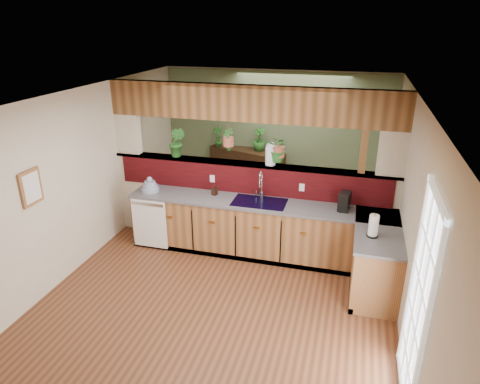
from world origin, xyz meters
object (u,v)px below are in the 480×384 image
(dish_stack, at_px, (150,187))
(glass_jar, at_px, (271,153))
(paper_towel, at_px, (373,226))
(faucet, at_px, (261,184))
(shelving_console, at_px, (247,174))
(soap_dispenser, at_px, (215,190))
(coffee_maker, at_px, (344,202))

(dish_stack, distance_m, glass_jar, 2.02)
(paper_towel, xyz_separation_m, glass_jar, (-1.57, 1.06, 0.53))
(faucet, height_order, shelving_console, faucet)
(soap_dispenser, xyz_separation_m, coffee_maker, (2.01, -0.06, 0.04))
(coffee_maker, xyz_separation_m, glass_jar, (-1.18, 0.33, 0.55))
(coffee_maker, distance_m, paper_towel, 0.83)
(soap_dispenser, relative_size, glass_jar, 0.47)
(faucet, xyz_separation_m, shelving_console, (-0.77, 2.12, -0.64))
(dish_stack, height_order, shelving_console, dish_stack)
(dish_stack, relative_size, coffee_maker, 1.05)
(soap_dispenser, bearing_deg, faucet, 4.30)
(glass_jar, distance_m, shelving_console, 2.35)
(glass_jar, bearing_deg, shelving_console, 114.65)
(shelving_console, bearing_deg, paper_towel, -32.07)
(coffee_maker, bearing_deg, dish_stack, -166.67)
(dish_stack, xyz_separation_m, shelving_console, (1.02, 2.31, -0.48))
(coffee_maker, distance_m, shelving_console, 3.07)
(faucet, xyz_separation_m, paper_towel, (1.67, -0.85, -0.10))
(faucet, xyz_separation_m, soap_dispenser, (-0.74, -0.06, -0.16))
(faucet, xyz_separation_m, glass_jar, (0.10, 0.22, 0.43))
(glass_jar, bearing_deg, coffee_maker, -15.64)
(glass_jar, bearing_deg, dish_stack, -167.73)
(faucet, relative_size, paper_towel, 1.42)
(glass_jar, bearing_deg, faucet, -114.11)
(dish_stack, xyz_separation_m, soap_dispenser, (1.05, 0.14, 0.01))
(paper_towel, bearing_deg, coffee_maker, 118.20)
(soap_dispenser, bearing_deg, paper_towel, -18.18)
(soap_dispenser, xyz_separation_m, shelving_console, (-0.04, 2.17, -0.49))
(dish_stack, relative_size, glass_jar, 0.78)
(dish_stack, bearing_deg, shelving_console, 66.24)
(shelving_console, bearing_deg, dish_stack, -95.33)
(dish_stack, height_order, soap_dispenser, dish_stack)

